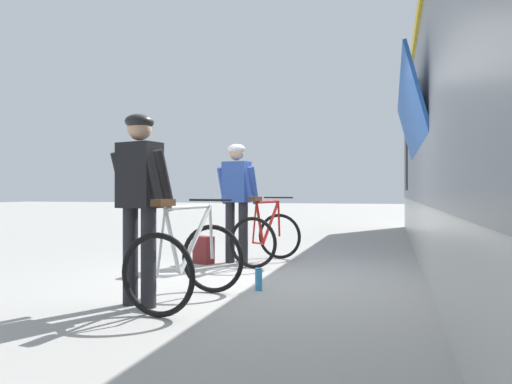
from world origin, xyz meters
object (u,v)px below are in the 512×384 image
(bicycle_near_red, at_px, (267,236))
(bicycle_far_white, at_px, (187,261))
(cyclist_near_in_blue, at_px, (237,192))
(cyclist_far_in_dark, at_px, (140,191))
(water_bottle_near_the_bikes, at_px, (259,279))
(backpack_on_platform, at_px, (204,250))

(bicycle_near_red, relative_size, bicycle_far_white, 1.03)
(cyclist_near_in_blue, relative_size, bicycle_far_white, 1.57)
(cyclist_far_in_dark, bearing_deg, water_bottle_near_the_bikes, 48.10)
(cyclist_far_in_dark, relative_size, backpack_on_platform, 4.40)
(backpack_on_platform, bearing_deg, cyclist_far_in_dark, -58.38)
(backpack_on_platform, distance_m, water_bottle_near_the_bikes, 2.03)
(bicycle_near_red, distance_m, backpack_on_platform, 0.95)
(cyclist_far_in_dark, xyz_separation_m, bicycle_near_red, (0.46, 2.81, -0.65))
(cyclist_near_in_blue, bearing_deg, bicycle_near_red, 12.36)
(cyclist_near_in_blue, bearing_deg, cyclist_far_in_dark, -90.45)
(cyclist_near_in_blue, distance_m, backpack_on_platform, 0.98)
(bicycle_near_red, bearing_deg, backpack_on_platform, -162.09)
(bicycle_far_white, height_order, water_bottle_near_the_bikes, bicycle_far_white)
(cyclist_near_in_blue, height_order, cyclist_far_in_dark, same)
(bicycle_far_white, height_order, backpack_on_platform, bicycle_far_white)
(cyclist_near_in_blue, distance_m, bicycle_far_white, 2.63)
(bicycle_near_red, xyz_separation_m, water_bottle_near_the_bikes, (0.41, -1.85, -0.28))
(cyclist_near_in_blue, bearing_deg, bicycle_far_white, -81.70)
(cyclist_near_in_blue, height_order, bicycle_near_red, cyclist_near_in_blue)
(bicycle_near_red, distance_m, bicycle_far_white, 2.62)
(bicycle_far_white, bearing_deg, cyclist_near_in_blue, 98.30)
(bicycle_far_white, bearing_deg, cyclist_far_in_dark, -153.49)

